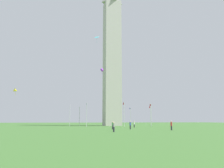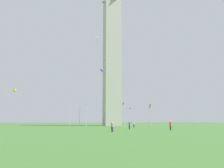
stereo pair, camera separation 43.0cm
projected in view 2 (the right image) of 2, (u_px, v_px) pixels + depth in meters
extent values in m
plane|color=#3D6B2D|center=(112.00, 126.00, 79.72)|extent=(260.00, 260.00, 0.00)
cube|color=#B7B2A8|center=(112.00, 62.00, 83.56)|extent=(5.91, 5.91, 47.29)
cylinder|color=silver|center=(104.00, 116.00, 94.70)|extent=(0.14, 0.14, 7.32)
cube|color=red|center=(103.00, 109.00, 95.75)|extent=(1.00, 0.03, 0.64)
cylinder|color=silver|center=(80.00, 116.00, 88.02)|extent=(0.14, 0.14, 7.32)
cube|color=white|center=(80.00, 108.00, 89.07)|extent=(1.00, 0.03, 0.64)
cylinder|color=silver|center=(70.00, 115.00, 76.82)|extent=(0.14, 0.14, 7.32)
cube|color=white|center=(70.00, 106.00, 77.87)|extent=(1.00, 0.03, 0.64)
cylinder|color=silver|center=(86.00, 114.00, 67.67)|extent=(0.14, 0.14, 7.32)
cube|color=#1E2D99|center=(86.00, 104.00, 68.72)|extent=(1.00, 0.03, 0.64)
cylinder|color=silver|center=(124.00, 114.00, 65.92)|extent=(0.14, 0.14, 7.32)
cube|color=red|center=(123.00, 104.00, 66.97)|extent=(1.00, 0.03, 0.64)
cylinder|color=silver|center=(151.00, 115.00, 72.61)|extent=(0.14, 0.14, 7.32)
cube|color=red|center=(150.00, 105.00, 73.65)|extent=(1.00, 0.03, 0.64)
cylinder|color=silver|center=(151.00, 116.00, 83.80)|extent=(0.14, 0.14, 7.32)
cube|color=red|center=(150.00, 107.00, 84.85)|extent=(1.00, 0.03, 0.64)
cylinder|color=silver|center=(131.00, 116.00, 92.95)|extent=(0.14, 0.14, 7.32)
cube|color=#1E2D99|center=(130.00, 108.00, 94.00)|extent=(1.00, 0.03, 0.64)
cylinder|color=#2D2D38|center=(171.00, 128.00, 42.52)|extent=(0.29, 0.29, 0.80)
cylinder|color=red|center=(170.00, 124.00, 42.65)|extent=(0.32, 0.32, 0.73)
sphere|color=beige|center=(170.00, 121.00, 42.73)|extent=(0.24, 0.24, 0.24)
cylinder|color=#2D2D38|center=(112.00, 129.00, 35.82)|extent=(0.29, 0.29, 0.80)
cylinder|color=gray|center=(112.00, 125.00, 35.93)|extent=(0.32, 0.32, 0.55)
sphere|color=beige|center=(112.00, 123.00, 35.99)|extent=(0.24, 0.24, 0.24)
cylinder|color=#2D2D38|center=(129.00, 127.00, 46.96)|extent=(0.29, 0.29, 0.80)
cylinder|color=#3851B2|center=(129.00, 124.00, 47.08)|extent=(0.32, 0.32, 0.67)
sphere|color=tan|center=(129.00, 122.00, 47.16)|extent=(0.24, 0.24, 0.24)
cylinder|color=#2D2D38|center=(112.00, 127.00, 46.85)|extent=(0.29, 0.29, 0.80)
cylinder|color=#388C47|center=(112.00, 124.00, 46.97)|extent=(0.32, 0.32, 0.61)
sphere|color=beige|center=(112.00, 122.00, 47.03)|extent=(0.24, 0.24, 0.24)
cylinder|color=#2D2D38|center=(134.00, 126.00, 60.23)|extent=(0.29, 0.29, 0.80)
cylinder|color=white|center=(134.00, 123.00, 60.35)|extent=(0.32, 0.32, 0.70)
sphere|color=beige|center=(134.00, 121.00, 60.43)|extent=(0.24, 0.24, 0.24)
cube|color=purple|center=(102.00, 70.00, 72.45)|extent=(1.19, 0.92, 1.12)
cylinder|color=#67278E|center=(102.00, 73.00, 72.31)|extent=(0.04, 0.04, 1.33)
cone|color=yellow|center=(16.00, 91.00, 58.72)|extent=(1.37, 1.43, 1.17)
cylinder|color=#A4921C|center=(15.00, 93.00, 58.59)|extent=(0.04, 0.04, 1.13)
cube|color=#33C6D1|center=(97.00, 37.00, 78.76)|extent=(1.76, 1.84, 0.82)
cylinder|color=teal|center=(97.00, 40.00, 78.57)|extent=(0.04, 0.04, 1.71)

